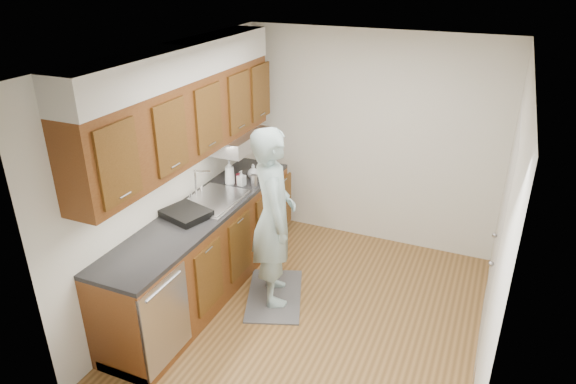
% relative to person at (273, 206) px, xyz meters
% --- Properties ---
extents(floor, '(3.50, 3.50, 0.00)m').
position_rel_person_xyz_m(floor, '(0.50, -0.15, -1.04)').
color(floor, olive).
rests_on(floor, ground).
extents(ceiling, '(3.50, 3.50, 0.00)m').
position_rel_person_xyz_m(ceiling, '(0.50, -0.15, 1.46)').
color(ceiling, white).
rests_on(ceiling, wall_left).
extents(wall_left, '(0.02, 3.50, 2.50)m').
position_rel_person_xyz_m(wall_left, '(-1.00, -0.15, 0.21)').
color(wall_left, silver).
rests_on(wall_left, floor).
extents(wall_right, '(0.02, 3.50, 2.50)m').
position_rel_person_xyz_m(wall_right, '(2.00, -0.15, 0.21)').
color(wall_right, silver).
rests_on(wall_right, floor).
extents(wall_back, '(3.00, 0.02, 2.50)m').
position_rel_person_xyz_m(wall_back, '(0.50, 1.60, 0.21)').
color(wall_back, silver).
rests_on(wall_back, floor).
extents(counter, '(0.64, 2.80, 1.30)m').
position_rel_person_xyz_m(counter, '(-0.69, -0.15, -0.55)').
color(counter, brown).
rests_on(counter, floor).
extents(upper_cabinets, '(0.47, 2.80, 1.21)m').
position_rel_person_xyz_m(upper_cabinets, '(-0.83, -0.10, 0.91)').
color(upper_cabinets, brown).
rests_on(upper_cabinets, wall_left).
extents(closet_door, '(0.02, 1.22, 2.05)m').
position_rel_person_xyz_m(closet_door, '(1.99, 0.15, -0.01)').
color(closet_door, white).
rests_on(closet_door, wall_right).
extents(floor_mat, '(0.82, 1.04, 0.02)m').
position_rel_person_xyz_m(floor_mat, '(0.00, 0.00, -1.03)').
color(floor_mat, slate).
rests_on(floor_mat, floor).
extents(person, '(0.78, 0.87, 2.04)m').
position_rel_person_xyz_m(person, '(0.00, 0.00, 0.00)').
color(person, '#9AB9BB').
rests_on(person, floor_mat).
extents(soap_bottle_a, '(0.15, 0.15, 0.29)m').
position_rel_person_xyz_m(soap_bottle_a, '(-0.73, 0.47, 0.04)').
color(soap_bottle_a, silver).
rests_on(soap_bottle_a, counter).
extents(soap_bottle_b, '(0.09, 0.09, 0.17)m').
position_rel_person_xyz_m(soap_bottle_b, '(-0.61, 0.50, -0.01)').
color(soap_bottle_b, silver).
rests_on(soap_bottle_b, counter).
extents(soap_bottle_c, '(0.18, 0.18, 0.17)m').
position_rel_person_xyz_m(soap_bottle_c, '(-0.58, 0.73, -0.02)').
color(soap_bottle_c, silver).
rests_on(soap_bottle_c, counter).
extents(soda_can, '(0.07, 0.07, 0.11)m').
position_rel_person_xyz_m(soda_can, '(-0.65, 0.53, -0.04)').
color(soda_can, '#AA1D36').
rests_on(soda_can, counter).
extents(steel_can, '(0.09, 0.09, 0.13)m').
position_rel_person_xyz_m(steel_can, '(-0.47, 0.53, -0.03)').
color(steel_can, '#A5A5AA').
rests_on(steel_can, counter).
extents(dish_rack, '(0.50, 0.45, 0.07)m').
position_rel_person_xyz_m(dish_rack, '(-0.75, -0.36, -0.07)').
color(dish_rack, black).
rests_on(dish_rack, counter).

